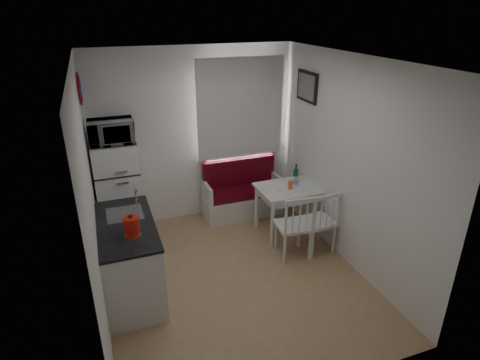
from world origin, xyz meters
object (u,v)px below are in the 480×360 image
object	(u,v)px
kettle	(132,226)
fridge	(119,192)
chair_right	(322,216)
kitchen_counter	(129,258)
microwave	(111,132)
dining_table	(292,192)
bench	(242,197)
chair_left	(297,221)
wine_bottle	(296,174)

from	to	relation	value
kettle	fridge	bearing A→B (deg)	91.11
chair_right	fridge	world-z (taller)	fridge
kitchen_counter	microwave	size ratio (longest dim) A/B	2.35
kitchen_counter	kettle	bearing A→B (deg)	-80.91
dining_table	kettle	distance (m)	2.50
bench	chair_left	bearing A→B (deg)	-80.97
microwave	kitchen_counter	bearing A→B (deg)	-90.94
bench	chair_right	bearing A→B (deg)	-67.69
fridge	dining_table	bearing A→B (deg)	-15.48
microwave	dining_table	bearing A→B (deg)	-14.33
bench	fridge	bearing A→B (deg)	-176.64
wine_bottle	dining_table	bearing A→B (deg)	-136.59
kettle	chair_left	bearing A→B (deg)	6.85
bench	wine_bottle	bearing A→B (deg)	-48.31
fridge	kitchen_counter	bearing A→B (deg)	-90.90
kitchen_counter	kettle	distance (m)	0.65
kitchen_counter	kettle	size ratio (longest dim) A/B	5.24
chair_left	dining_table	bearing A→B (deg)	74.95
dining_table	kettle	bearing A→B (deg)	-159.02
dining_table	fridge	xyz separation A→B (m)	(-2.32, 0.64, 0.09)
kitchen_counter	chair_left	distance (m)	2.10
kitchen_counter	bench	size ratio (longest dim) A/B	1.07
bench	chair_left	size ratio (longest dim) A/B	2.50
chair_left	kettle	world-z (taller)	kettle
chair_left	wine_bottle	bearing A→B (deg)	70.61
chair_right	kitchen_counter	bearing A→B (deg)	173.36
dining_table	wine_bottle	xyz separation A→B (m)	(0.11, 0.10, 0.23)
wine_bottle	microwave	bearing A→B (deg)	168.52
fridge	kettle	world-z (taller)	fridge
chair_left	chair_right	xyz separation A→B (m)	(0.36, 0.00, -0.01)
chair_right	microwave	distance (m)	2.93
chair_right	wine_bottle	world-z (taller)	wine_bottle
bench	dining_table	world-z (taller)	bench
dining_table	wine_bottle	world-z (taller)	wine_bottle
dining_table	chair_left	bearing A→B (deg)	-111.27
dining_table	kitchen_counter	bearing A→B (deg)	-166.28
kitchen_counter	bench	xyz separation A→B (m)	(1.87, 1.35, -0.16)
kettle	wine_bottle	size ratio (longest dim) A/B	0.85
wine_bottle	fridge	bearing A→B (deg)	167.39
kitchen_counter	microwave	world-z (taller)	microwave
kettle	dining_table	bearing A→B (deg)	21.64
fridge	kettle	bearing A→B (deg)	-88.89
bench	kettle	bearing A→B (deg)	-137.58
fridge	bench	bearing A→B (deg)	3.36
chair_left	fridge	bearing A→B (deg)	153.32
dining_table	microwave	bearing A→B (deg)	165.01
bench	chair_left	xyz separation A→B (m)	(0.23, -1.42, 0.28)
kitchen_counter	bench	bearing A→B (deg)	35.90
chair_left	kettle	xyz separation A→B (m)	(-2.04, -0.25, 0.46)
bench	chair_right	xyz separation A→B (m)	(0.58, -1.42, 0.27)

